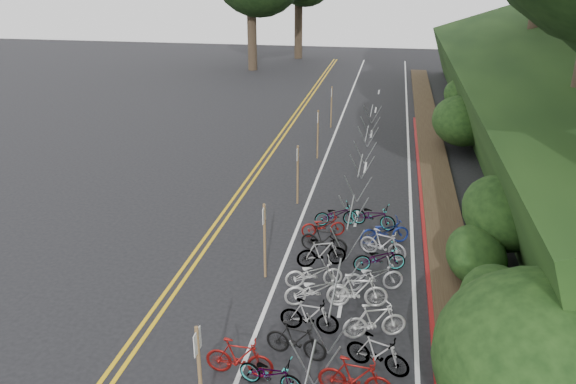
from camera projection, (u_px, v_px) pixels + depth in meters
name	position (u px, v px, depth m)	size (l,w,h in m)	color
ground	(194.00, 381.00, 13.23)	(120.00, 120.00, 0.00)	black
road_markings	(294.00, 212.00, 22.32)	(7.47, 80.00, 0.01)	gold
red_curb	(423.00, 202.00, 23.18)	(0.25, 28.00, 0.10)	maroon
embankment	(574.00, 110.00, 27.41)	(14.30, 48.14, 9.11)	black
bike_racks_rest	(360.00, 171.00, 24.25)	(1.14, 23.00, 1.17)	gray
signpost_near	(199.00, 370.00, 11.45)	(0.08, 0.40, 2.49)	brown
signposts_rest	(309.00, 149.00, 25.36)	(0.08, 18.40, 2.50)	brown
bike_front	(239.00, 357.00, 13.26)	(1.67, 0.47, 1.01)	maroon
bike_valet	(338.00, 304.00, 15.41)	(3.51, 14.22, 1.07)	navy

